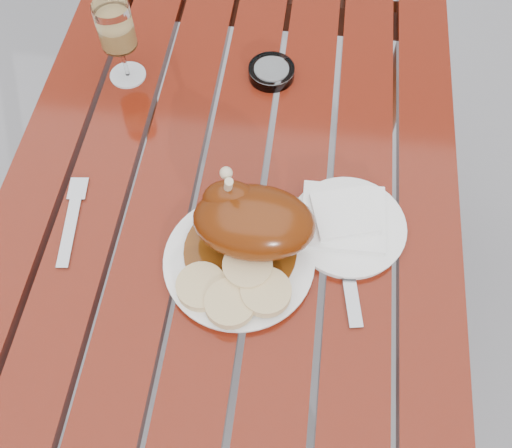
% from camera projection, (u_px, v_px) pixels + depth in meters
% --- Properties ---
extents(ground, '(60.00, 60.00, 0.00)m').
position_uv_depth(ground, '(241.00, 327.00, 1.66)').
color(ground, slate).
rests_on(ground, ground).
extents(table, '(0.80, 1.20, 0.75)m').
position_uv_depth(table, '(237.00, 271.00, 1.33)').
color(table, maroon).
rests_on(table, ground).
extents(dinner_plate, '(0.28, 0.28, 0.02)m').
position_uv_depth(dinner_plate, '(239.00, 261.00, 0.92)').
color(dinner_plate, white).
rests_on(dinner_plate, table).
extents(roast_duck, '(0.21, 0.18, 0.14)m').
position_uv_depth(roast_duck, '(250.00, 220.00, 0.89)').
color(roast_duck, '#5C2B0A').
rests_on(roast_duck, dinner_plate).
extents(bread_dumplings, '(0.18, 0.14, 0.03)m').
position_uv_depth(bread_dumplings, '(236.00, 287.00, 0.87)').
color(bread_dumplings, '#DFC688').
rests_on(bread_dumplings, dinner_plate).
extents(wine_glass, '(0.08, 0.08, 0.17)m').
position_uv_depth(wine_glass, '(120.00, 43.00, 1.07)').
color(wine_glass, tan).
rests_on(wine_glass, table).
extents(side_plate, '(0.22, 0.22, 0.02)m').
position_uv_depth(side_plate, '(348.00, 227.00, 0.95)').
color(side_plate, white).
rests_on(side_plate, table).
extents(napkin, '(0.14, 0.13, 0.01)m').
position_uv_depth(napkin, '(343.00, 217.00, 0.95)').
color(napkin, white).
rests_on(napkin, side_plate).
extents(ashtray, '(0.11, 0.11, 0.02)m').
position_uv_depth(ashtray, '(271.00, 72.00, 1.13)').
color(ashtray, '#B2B7BC').
rests_on(ashtray, table).
extents(fork, '(0.04, 0.16, 0.01)m').
position_uv_depth(fork, '(71.00, 225.00, 0.96)').
color(fork, gray).
rests_on(fork, table).
extents(knife, '(0.06, 0.22, 0.01)m').
position_uv_depth(knife, '(346.00, 263.00, 0.92)').
color(knife, gray).
rests_on(knife, table).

